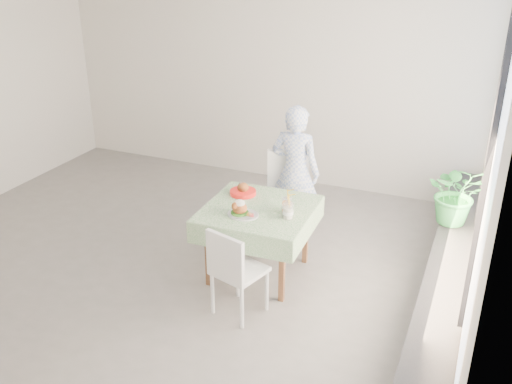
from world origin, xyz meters
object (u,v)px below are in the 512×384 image
at_px(main_dish, 241,210).
at_px(chair_near, 239,287).
at_px(diner, 295,172).
at_px(potted_plant, 457,193).
at_px(cafe_table, 259,233).
at_px(chair_far, 287,212).
at_px(juice_cup_orange, 287,206).

bearing_deg(main_dish, chair_near, -69.06).
xyz_separation_m(diner, potted_plant, (1.72, -0.02, 0.05)).
distance_m(diner, main_dish, 1.17).
bearing_deg(chair_near, main_dish, 110.94).
bearing_deg(cafe_table, main_dish, -112.33).
relative_size(chair_near, potted_plant, 1.34).
distance_m(cafe_table, chair_far, 0.87).
bearing_deg(main_dish, chair_far, 85.48).
bearing_deg(chair_far, chair_near, -86.34).
distance_m(chair_near, main_dish, 0.73).
bearing_deg(chair_near, chair_far, 93.66).
xyz_separation_m(chair_near, potted_plant, (1.67, 1.62, 0.56)).
bearing_deg(cafe_table, chair_far, 90.29).
distance_m(chair_far, main_dish, 1.18).
height_order(juice_cup_orange, potted_plant, potted_plant).
height_order(chair_far, main_dish, chair_far).
distance_m(cafe_table, potted_plant, 2.03).
height_order(chair_near, juice_cup_orange, juice_cup_orange).
distance_m(chair_near, potted_plant, 2.39).
bearing_deg(main_dish, cafe_table, 67.67).
bearing_deg(diner, juice_cup_orange, 106.29).
xyz_separation_m(cafe_table, chair_near, (0.09, -0.69, -0.19)).
bearing_deg(cafe_table, chair_near, -82.23).
bearing_deg(chair_near, diner, 91.79).
xyz_separation_m(cafe_table, main_dish, (-0.09, -0.22, 0.33)).
height_order(main_dish, potted_plant, potted_plant).
relative_size(chair_near, diner, 0.56).
bearing_deg(juice_cup_orange, potted_plant, 31.59).
bearing_deg(chair_near, cafe_table, 97.77).
distance_m(chair_near, diner, 1.72).
bearing_deg(diner, chair_near, 93.49).
relative_size(cafe_table, main_dish, 3.46).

